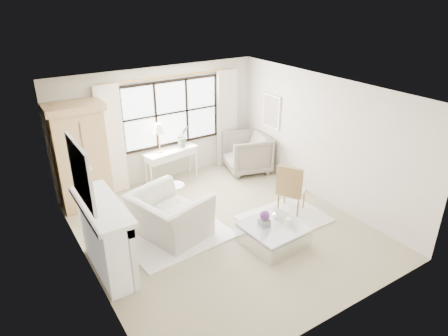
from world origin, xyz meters
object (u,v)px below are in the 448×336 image
(armoire, at_px, (81,156))
(coffee_table, at_px, (273,235))
(club_armchair, at_px, (169,215))
(console_table, at_px, (171,165))

(armoire, xyz_separation_m, coffee_table, (2.45, -3.27, -0.96))
(armoire, relative_size, club_armchair, 1.68)
(armoire, relative_size, console_table, 1.65)
(armoire, height_order, club_armchair, armoire)
(armoire, xyz_separation_m, console_table, (2.05, 0.10, -0.74))
(armoire, bearing_deg, console_table, 4.47)
(coffee_table, bearing_deg, club_armchair, 136.20)
(coffee_table, bearing_deg, armoire, 123.73)
(club_armchair, distance_m, coffee_table, 1.95)
(armoire, height_order, console_table, armoire)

